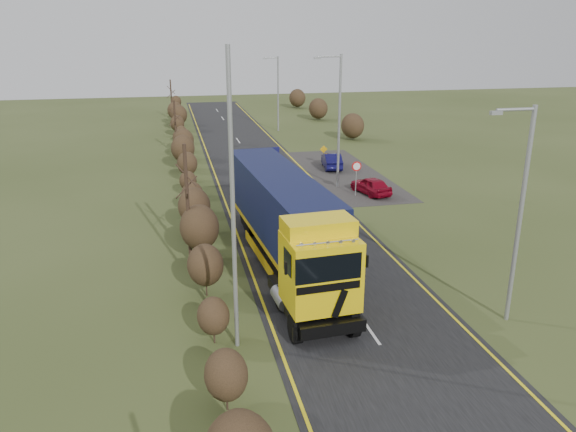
{
  "coord_description": "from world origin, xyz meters",
  "views": [
    {
      "loc": [
        -7.2,
        -22.66,
        11.18
      ],
      "look_at": [
        -1.58,
        3.48,
        2.28
      ],
      "focal_mm": 35.0,
      "sensor_mm": 36.0,
      "label": 1
    }
  ],
  "objects_px": {
    "speed_sign": "(356,172)",
    "streetlight_near": "(519,208)",
    "lorry": "(285,216)",
    "car_red_hatchback": "(371,186)",
    "car_blue_sedan": "(332,161)"
  },
  "relations": [
    {
      "from": "car_blue_sedan",
      "to": "streetlight_near",
      "type": "distance_m",
      "value": 26.95
    },
    {
      "from": "car_blue_sedan",
      "to": "streetlight_near",
      "type": "relative_size",
      "value": 0.46
    },
    {
      "from": "car_red_hatchback",
      "to": "car_blue_sedan",
      "type": "distance_m",
      "value": 8.16
    },
    {
      "from": "lorry",
      "to": "speed_sign",
      "type": "distance_m",
      "value": 13.25
    },
    {
      "from": "car_red_hatchback",
      "to": "car_blue_sedan",
      "type": "relative_size",
      "value": 0.93
    },
    {
      "from": "car_blue_sedan",
      "to": "speed_sign",
      "type": "relative_size",
      "value": 1.59
    },
    {
      "from": "speed_sign",
      "to": "streetlight_near",
      "type": "bearing_deg",
      "value": -89.56
    },
    {
      "from": "streetlight_near",
      "to": "car_blue_sedan",
      "type": "bearing_deg",
      "value": 88.85
    },
    {
      "from": "lorry",
      "to": "streetlight_near",
      "type": "relative_size",
      "value": 1.88
    },
    {
      "from": "car_blue_sedan",
      "to": "streetlight_near",
      "type": "height_order",
      "value": "streetlight_near"
    },
    {
      "from": "streetlight_near",
      "to": "speed_sign",
      "type": "bearing_deg",
      "value": 90.44
    },
    {
      "from": "car_red_hatchback",
      "to": "car_blue_sedan",
      "type": "bearing_deg",
      "value": -100.16
    },
    {
      "from": "lorry",
      "to": "car_red_hatchback",
      "type": "xyz_separation_m",
      "value": [
        8.6,
        11.12,
        -1.91
      ]
    },
    {
      "from": "car_red_hatchback",
      "to": "streetlight_near",
      "type": "xyz_separation_m",
      "value": [
        -1.05,
        -18.49,
        4.11
      ]
    },
    {
      "from": "car_red_hatchback",
      "to": "speed_sign",
      "type": "distance_m",
      "value": 1.65
    }
  ]
}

